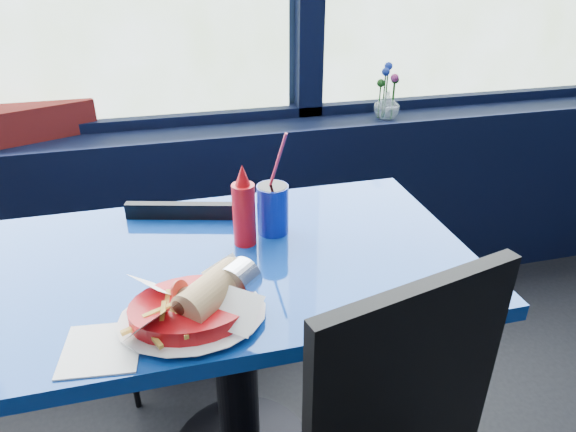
{
  "coord_description": "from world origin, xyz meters",
  "views": [
    {
      "loc": [
        0.18,
        0.92,
        1.44
      ],
      "look_at": [
        0.45,
        1.98,
        0.86
      ],
      "focal_mm": 32.0,
      "sensor_mm": 36.0,
      "label": 1
    }
  ],
  "objects_px": {
    "chair_near_back": "(185,284)",
    "food_basket": "(195,306)",
    "planter_box": "(3,125)",
    "flower_vase": "(387,102)",
    "soda_cup": "(273,208)",
    "ketchup_bottle": "(244,210)",
    "near_table": "(233,315)"
  },
  "relations": [
    {
      "from": "near_table",
      "to": "flower_vase",
      "type": "xyz_separation_m",
      "value": [
        0.78,
        0.82,
        0.3
      ]
    },
    {
      "from": "planter_box",
      "to": "flower_vase",
      "type": "xyz_separation_m",
      "value": [
        1.45,
        -0.08,
        0.01
      ]
    },
    {
      "from": "chair_near_back",
      "to": "soda_cup",
      "type": "relative_size",
      "value": 2.8
    },
    {
      "from": "planter_box",
      "to": "flower_vase",
      "type": "bearing_deg",
      "value": -24.58
    },
    {
      "from": "near_table",
      "to": "ketchup_bottle",
      "type": "relative_size",
      "value": 5.49
    },
    {
      "from": "ketchup_bottle",
      "to": "soda_cup",
      "type": "distance_m",
      "value": 0.1
    },
    {
      "from": "near_table",
      "to": "planter_box",
      "type": "height_order",
      "value": "planter_box"
    },
    {
      "from": "chair_near_back",
      "to": "food_basket",
      "type": "bearing_deg",
      "value": 106.05
    },
    {
      "from": "near_table",
      "to": "flower_vase",
      "type": "distance_m",
      "value": 1.17
    },
    {
      "from": "planter_box",
      "to": "flower_vase",
      "type": "relative_size",
      "value": 2.76
    },
    {
      "from": "near_table",
      "to": "planter_box",
      "type": "relative_size",
      "value": 1.95
    },
    {
      "from": "near_table",
      "to": "food_basket",
      "type": "relative_size",
      "value": 3.71
    },
    {
      "from": "soda_cup",
      "to": "planter_box",
      "type": "bearing_deg",
      "value": 135.6
    },
    {
      "from": "planter_box",
      "to": "soda_cup",
      "type": "relative_size",
      "value": 2.17
    },
    {
      "from": "flower_vase",
      "to": "chair_near_back",
      "type": "bearing_deg",
      "value": -151.28
    },
    {
      "from": "food_basket",
      "to": "ketchup_bottle",
      "type": "relative_size",
      "value": 1.48
    },
    {
      "from": "planter_box",
      "to": "soda_cup",
      "type": "distance_m",
      "value": 1.13
    },
    {
      "from": "flower_vase",
      "to": "ketchup_bottle",
      "type": "distance_m",
      "value": 1.05
    },
    {
      "from": "food_basket",
      "to": "chair_near_back",
      "type": "bearing_deg",
      "value": 71.78
    },
    {
      "from": "ketchup_bottle",
      "to": "soda_cup",
      "type": "bearing_deg",
      "value": 25.89
    },
    {
      "from": "near_table",
      "to": "chair_near_back",
      "type": "bearing_deg",
      "value": 108.35
    },
    {
      "from": "chair_near_back",
      "to": "planter_box",
      "type": "xyz_separation_m",
      "value": [
        -0.56,
        0.56,
        0.4
      ]
    },
    {
      "from": "near_table",
      "to": "planter_box",
      "type": "bearing_deg",
      "value": 127.03
    },
    {
      "from": "chair_near_back",
      "to": "food_basket",
      "type": "xyz_separation_m",
      "value": [
        0.01,
        -0.55,
        0.33
      ]
    },
    {
      "from": "food_basket",
      "to": "planter_box",
      "type": "bearing_deg",
      "value": 98.04
    },
    {
      "from": "near_table",
      "to": "food_basket",
      "type": "distance_m",
      "value": 0.33
    },
    {
      "from": "ketchup_bottle",
      "to": "food_basket",
      "type": "bearing_deg",
      "value": -118.58
    },
    {
      "from": "near_table",
      "to": "soda_cup",
      "type": "relative_size",
      "value": 4.22
    },
    {
      "from": "chair_near_back",
      "to": "flower_vase",
      "type": "relative_size",
      "value": 3.57
    },
    {
      "from": "soda_cup",
      "to": "ketchup_bottle",
      "type": "bearing_deg",
      "value": -154.11
    },
    {
      "from": "planter_box",
      "to": "food_basket",
      "type": "relative_size",
      "value": 1.91
    },
    {
      "from": "soda_cup",
      "to": "food_basket",
      "type": "bearing_deg",
      "value": -126.34
    }
  ]
}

